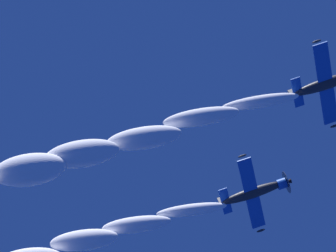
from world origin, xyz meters
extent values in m
ellipsoid|color=#232328|center=(-1.95, -5.58, 65.53)|extent=(6.65, 3.81, 2.42)
cube|color=#194CB2|center=(-1.81, -5.49, 65.33)|extent=(4.84, 8.29, 1.51)
ellipsoid|color=#232328|center=(-0.17, -9.31, 64.80)|extent=(0.96, 0.62, 0.45)
ellipsoid|color=#232328|center=(-3.45, -1.67, 65.86)|extent=(0.96, 0.62, 0.45)
cube|color=#194CB2|center=(0.69, -4.37, 65.01)|extent=(2.10, 3.13, 0.67)
cube|color=#232328|center=(0.87, -4.36, 65.49)|extent=(1.20, 0.76, 1.32)
ellipsoid|color=#1E232D|center=(-2.13, -5.72, 66.00)|extent=(1.75, 1.36, 1.02)
ellipsoid|color=#232328|center=(10.47, -11.09, 66.27)|extent=(6.65, 3.82, 2.37)
cylinder|color=#194CB2|center=(7.71, -12.35, 66.86)|extent=(1.40, 1.51, 1.33)
cone|color=black|center=(7.12, -12.63, 66.98)|extent=(0.91, 0.82, 0.68)
cylinder|color=#3F3F47|center=(7.26, -12.56, 66.95)|extent=(1.29, 2.55, 2.56)
cube|color=#194CB2|center=(10.62, -11.00, 66.07)|extent=(4.85, 8.30, 1.40)
ellipsoid|color=#232328|center=(12.27, -14.82, 65.59)|extent=(0.96, 0.62, 0.44)
ellipsoid|color=#232328|center=(8.96, -7.18, 66.55)|extent=(0.96, 0.62, 0.44)
cube|color=#194CB2|center=(13.12, -9.88, 65.76)|extent=(2.11, 3.13, 0.63)
cube|color=#232328|center=(13.29, -9.86, 66.25)|extent=(1.20, 0.75, 1.32)
ellipsoid|color=#1E232D|center=(10.29, -11.22, 66.74)|extent=(1.75, 1.36, 1.01)
ellipsoid|color=white|center=(3.98, -2.77, 64.57)|extent=(7.26, 4.19, 2.38)
ellipsoid|color=white|center=(9.05, -0.22, 63.53)|extent=(7.51, 4.64, 2.83)
ellipsoid|color=white|center=(14.23, 1.77, 62.47)|extent=(7.77, 5.08, 3.28)
ellipsoid|color=white|center=(19.40, 4.38, 61.49)|extent=(8.03, 5.52, 3.73)
ellipsoid|color=white|center=(24.02, 6.32, 60.88)|extent=(8.28, 5.97, 4.17)
ellipsoid|color=white|center=(16.24, -8.18, 65.04)|extent=(7.26, 4.19, 2.38)
ellipsoid|color=white|center=(21.37, -5.76, 64.31)|extent=(7.51, 4.64, 2.83)
ellipsoid|color=white|center=(26.30, -3.53, 63.51)|extent=(7.77, 5.08, 3.28)
camera|label=1|loc=(-4.15, 21.37, 1.95)|focal=76.61mm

